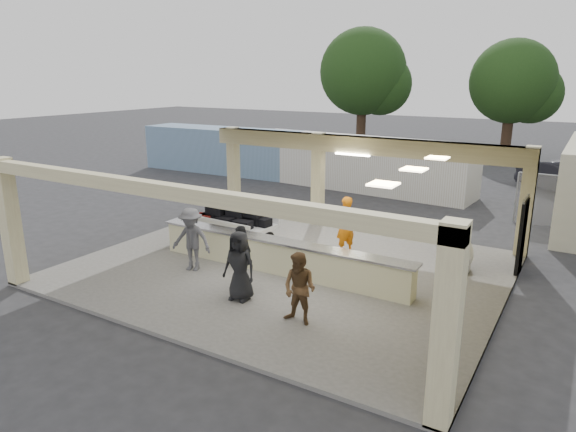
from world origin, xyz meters
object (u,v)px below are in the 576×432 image
Objects in this scene: drum_fan at (458,252)px; passenger_c at (191,239)px; baggage_counter at (278,256)px; container_blue at (223,150)px; container_white at (356,163)px; passenger_d at (240,266)px; luggage_cart at (233,218)px; passenger_a at (300,289)px; baggage_handler at (345,226)px; car_dark at (563,178)px; passenger_b at (241,257)px.

passenger_c is at bearing -109.51° from drum_fan.
container_blue is at bearing 133.38° from baggage_counter.
passenger_d is at bearing -72.98° from container_white.
luggage_cart is 1.49× the size of passenger_d.
passenger_c reaches higher than passenger_d.
baggage_counter is 3.23m from passenger_a.
baggage_handler is 14.78m from car_dark.
passenger_a is (4.84, -3.95, -0.00)m from luggage_cart.
luggage_cart is at bearing 88.65° from passenger_c.
passenger_a is at bearing -74.01° from drum_fan.
container_white is at bearing 168.00° from drum_fan.
passenger_d is at bearing -160.96° from car_dark.
passenger_d is 18.68m from container_blue.
baggage_handler is 4.52m from passenger_d.
passenger_b is (-0.20, -1.51, 0.39)m from baggage_counter.
luggage_cart is (-2.74, 1.52, 0.36)m from baggage_counter.
drum_fan is 0.09× the size of container_white.
drum_fan is 11.95m from container_white.
passenger_b is 13.98m from container_white.
container_white is at bearing 94.36° from luggage_cart.
container_white reaches higher than drum_fan.
passenger_c is at bearing -76.39° from luggage_cart.
passenger_b is at bearing -97.37° from baggage_counter.
container_blue reaches higher than baggage_handler.
luggage_cart is 2.56× the size of drum_fan.
passenger_a is 0.37× the size of car_dark.
passenger_a reaches higher than baggage_counter.
car_dark is (4.14, 18.61, -0.19)m from passenger_a.
container_blue reaches higher than passenger_d.
container_white is (-0.72, 13.33, 0.26)m from passenger_c.
passenger_c is (-4.34, 1.29, 0.09)m from passenger_a.
passenger_b is 18.02m from container_blue.
car_dark is 18.33m from container_blue.
baggage_counter is 12.56m from container_white.
baggage_counter is 4.85× the size of passenger_a.
passenger_d is 14.60m from container_white.
passenger_a is at bearing 4.74° from passenger_b.
baggage_handler is at bearing 66.96° from baggage_counter.
passenger_a is at bearing -36.11° from luggage_cart.
container_white is (-3.12, 14.26, 0.29)m from passenger_d.
passenger_d is at bearing -31.45° from passenger_b.
passenger_d is (-4.25, -4.88, 0.34)m from drum_fan.
container_blue is (-9.44, 13.51, 0.26)m from passenger_c.
baggage_counter is 1.58m from passenger_b.
passenger_b is 18.83m from car_dark.
passenger_d is (2.89, -3.59, 0.05)m from luggage_cart.
passenger_d is at bearing 17.76° from baggage_handler.
container_blue is (-8.72, 0.18, 0.00)m from container_white.
container_blue is (-11.84, 14.44, 0.29)m from passenger_d.
car_dark is (5.23, 13.82, -0.29)m from baggage_handler.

